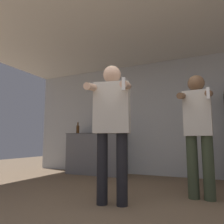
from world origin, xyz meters
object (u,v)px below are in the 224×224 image
bottle_amber_bourbon (78,129)px  bottle_dark_rum (95,129)px  bottle_short_whiskey (115,128)px  person_woman_foreground (112,120)px  bottle_clear_vodka (111,127)px  person_man_side (198,128)px  bottle_red_label (105,128)px

bottle_amber_bourbon → bottle_dark_rum: bearing=-0.0°
bottle_short_whiskey → person_woman_foreground: 2.23m
bottle_clear_vodka → bottle_short_whiskey: size_ratio=1.23×
bottle_clear_vodka → person_man_side: (1.93, -1.34, -0.15)m
bottle_dark_rum → person_woman_foreground: (1.38, -2.05, -0.03)m
bottle_red_label → bottle_clear_vodka: 0.14m
bottle_clear_vodka → bottle_amber_bourbon: bearing=180.0°
bottle_short_whiskey → bottle_amber_bourbon: bearing=180.0°
bottle_short_whiskey → person_woman_foreground: size_ratio=0.16×
bottle_dark_rum → bottle_short_whiskey: (0.49, 0.00, 0.01)m
person_woman_foreground → bottle_dark_rum: bearing=123.9°
bottle_dark_rum → person_man_side: bearing=-30.1°
bottle_clear_vodka → person_man_side: size_ratio=0.21×
person_woman_foreground → bottle_amber_bourbon: bearing=132.3°
bottle_dark_rum → bottle_clear_vodka: bottle_clear_vodka is taller
bottle_short_whiskey → bottle_red_label: bearing=180.0°
bottle_clear_vodka → bottle_red_label: bearing=180.0°
bottle_clear_vodka → person_woman_foreground: (0.99, -2.05, -0.06)m
bottle_amber_bourbon → person_man_side: 3.11m
bottle_short_whiskey → person_man_side: (1.82, -1.34, -0.12)m
bottle_clear_vodka → bottle_short_whiskey: bearing=0.0°
bottle_dark_rum → bottle_amber_bourbon: size_ratio=0.89×
bottle_red_label → bottle_short_whiskey: 0.24m
person_man_side → bottle_clear_vodka: bearing=145.2°
bottle_red_label → person_woman_foreground: size_ratio=0.18×
bottle_red_label → person_woman_foreground: (1.12, -2.05, -0.04)m
bottle_clear_vodka → bottle_short_whiskey: (0.10, 0.00, -0.02)m
bottle_amber_bourbon → bottle_clear_vodka: 0.88m
bottle_red_label → person_woman_foreground: bearing=-61.3°
bottle_short_whiskey → person_woman_foreground: person_woman_foreground is taller
bottle_dark_rum → bottle_clear_vodka: bearing=-0.0°
bottle_amber_bourbon → person_man_side: bearing=-25.5°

